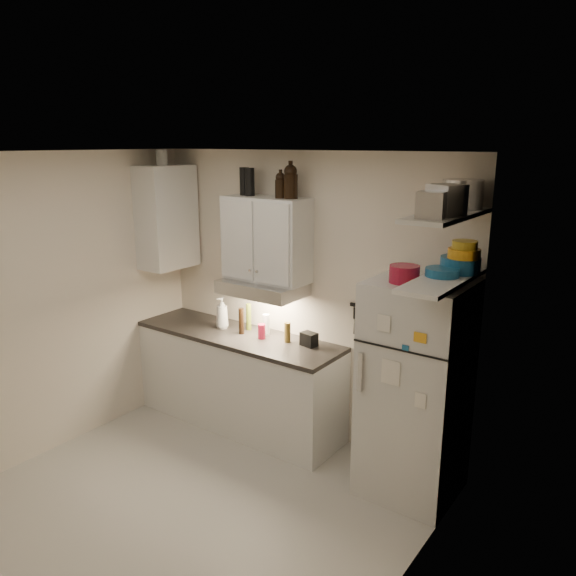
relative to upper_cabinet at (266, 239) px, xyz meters
The scene contains 36 objects.
floor 2.29m from the upper_cabinet, 77.33° to the right, with size 3.20×3.00×0.02m, color #B8B3AA.
ceiling 1.58m from the upper_cabinet, 77.33° to the right, with size 3.20×3.00×0.02m, color white.
back_wall 0.63m from the upper_cabinet, 30.26° to the left, with size 3.20×0.02×2.60m, color beige.
left_wall 1.94m from the upper_cabinet, 134.46° to the right, with size 0.02×3.00×2.60m, color beige.
right_wall 2.39m from the upper_cabinet, 34.95° to the right, with size 0.02×3.00×2.60m, color beige.
base_cabinet 1.41m from the upper_cabinet, 151.63° to the right, with size 2.10×0.60×0.88m, color silver.
countertop 0.97m from the upper_cabinet, 151.63° to the right, with size 2.10×0.62×0.04m, color #282522.
upper_cabinet is the anchor object (origin of this frame).
side_cabinet 1.15m from the upper_cabinet, behind, with size 0.33×0.55×1.00m, color silver.
range_hood 0.44m from the upper_cabinet, 90.00° to the right, with size 0.76×0.46×0.12m, color silver.
fridge 1.84m from the upper_cabinet, ahead, with size 0.70×0.68×1.70m, color silver.
shelf_hi 1.82m from the upper_cabinet, 10.05° to the right, with size 0.30×0.95×0.03m, color silver.
shelf_lo 1.78m from the upper_cabinet, 10.05° to the right, with size 0.30×0.95×0.03m, color silver.
knife_strip 1.13m from the upper_cabinet, ahead, with size 0.42×0.02×0.03m, color black.
dutch_oven 1.49m from the upper_cabinet, 11.37° to the right, with size 0.22×0.22×0.12m, color maroon.
book_stack 1.75m from the upper_cabinet, 12.99° to the right, with size 0.17×0.22×0.07m, color orange.
spice_jar 1.56m from the upper_cabinet, 10.52° to the right, with size 0.05×0.05×0.09m, color silver.
stock_pot 1.81m from the upper_cabinet, ahead, with size 0.28×0.28×0.20m, color silver.
tin_a 1.91m from the upper_cabinet, 14.36° to the right, with size 0.20×0.18×0.20m, color #AAAAAD.
tin_b 1.93m from the upper_cabinet, 19.46° to the right, with size 0.16×0.16×0.16m, color #AAAAAD.
bowl_teal 1.78m from the upper_cabinet, ahead, with size 0.28×0.28×0.11m, color #185987.
bowl_orange 1.82m from the upper_cabinet, ahead, with size 0.22×0.22×0.07m, color orange.
bowl_yellow 1.82m from the upper_cabinet, ahead, with size 0.17×0.17×0.06m, color gold.
plates 1.75m from the upper_cabinet, ahead, with size 0.23×0.23×0.06m, color #185987.
growler_a 0.52m from the upper_cabinet, ahead, with size 0.09×0.09×0.22m, color black, non-canonical shape.
growler_b 0.59m from the upper_cabinet, ahead, with size 0.12×0.12×0.29m, color black, non-canonical shape.
thermos_a 0.53m from the upper_cabinet, behind, with size 0.08×0.08×0.25m, color black.
thermos_b 0.56m from the upper_cabinet, behind, with size 0.09×0.09×0.25m, color black.
side_jar 1.34m from the upper_cabinet, behind, with size 0.11×0.11×0.15m, color silver.
soap_bottle 0.88m from the upper_cabinet, 168.90° to the right, with size 0.13×0.13×0.34m, color silver.
pepper_mill 0.86m from the upper_cabinet, ahead, with size 0.06×0.06×0.18m, color brown.
oil_bottle 0.81m from the upper_cabinet, behind, with size 0.05×0.05×0.26m, color #566419.
vinegar_bottle 0.82m from the upper_cabinet, 152.82° to the right, with size 0.05×0.05×0.25m, color black.
clear_bottle 0.81m from the upper_cabinet, 160.55° to the left, with size 0.07×0.07×0.20m, color silver.
red_jar 0.84m from the upper_cabinet, 79.55° to the right, with size 0.07×0.07×0.14m, color maroon.
caddy 0.97m from the upper_cabinet, ahead, with size 0.14×0.10×0.12m, color black.
Camera 1 is at (2.75, -2.58, 2.67)m, focal length 35.00 mm.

